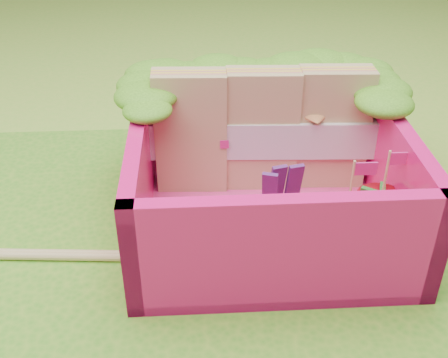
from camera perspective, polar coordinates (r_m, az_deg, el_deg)
ground at (r=2.71m, az=-4.21°, el=-8.09°), size 14.00×14.00×0.00m
placemat at (r=2.70m, az=-4.22°, el=-7.85°), size 2.60×2.60×0.03m
bento_floor at (r=2.90m, az=4.20°, el=-3.61°), size 1.30×1.30×0.05m
bento_box at (r=2.76m, az=4.41°, el=0.58°), size 1.30×1.30×0.55m
lettuce_ruffle at (r=3.02m, az=3.57°, el=10.65°), size 1.43×0.77×0.11m
sandwich_stack at (r=2.94m, az=3.94°, el=4.90°), size 1.19×0.23×0.65m
broccoli at (r=2.53m, az=-5.04°, el=-4.12°), size 0.33×0.33×0.25m
carrot_sticks at (r=2.55m, az=-1.22°, el=-5.09°), size 0.15×0.17×0.26m
purple_wedges at (r=2.65m, az=5.58°, el=-1.96°), size 0.18×0.10×0.38m
strawberry_left at (r=2.59m, az=12.18°, el=-5.02°), size 0.25×0.25×0.49m
strawberry_right at (r=2.73m, az=15.42°, el=-3.57°), size 0.23×0.23×0.47m
snap_peas at (r=2.78m, az=12.00°, el=-4.81°), size 0.55×0.51×0.05m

